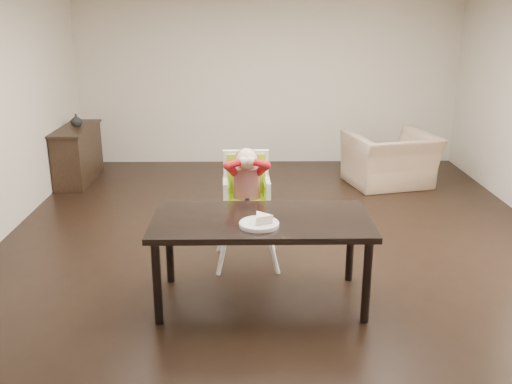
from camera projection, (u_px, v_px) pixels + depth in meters
The scene contains 8 objects.
ground at pixel (279, 245), 6.05m from camera, with size 7.00×7.00×0.00m, color black.
room_walls at pixel (282, 67), 5.48m from camera, with size 6.02×7.02×2.71m.
dining_table at pixel (261, 227), 4.70m from camera, with size 1.80×0.90×0.75m.
high_chair at pixel (247, 182), 5.43m from camera, with size 0.50×0.50×1.15m.
plate at pixel (260, 222), 4.50m from camera, with size 0.32×0.32×0.09m.
armchair at pixel (391, 151), 7.96m from camera, with size 1.14×0.74×1.00m, color tan.
sideboard at pixel (78, 154), 8.21m from camera, with size 0.44×1.26×0.79m.
vase at pixel (76, 120), 8.14m from camera, with size 0.17×0.18×0.17m, color #99999E.
Camera 1 is at (-0.33, -5.59, 2.38)m, focal length 40.00 mm.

